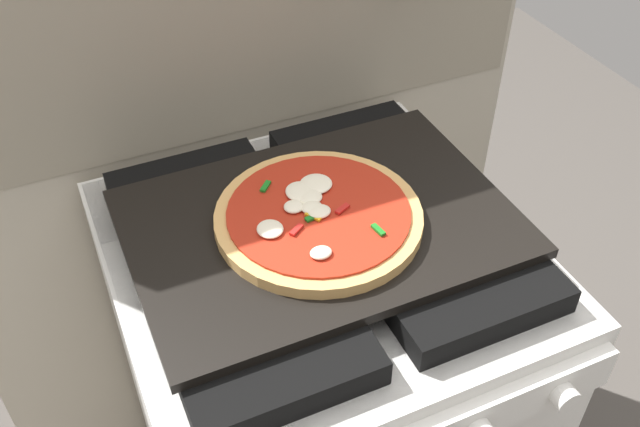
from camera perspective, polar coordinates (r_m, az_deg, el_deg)
kitchen_backsplash at (r=1.34m, az=-5.82°, el=4.11°), size 1.10×0.09×1.55m
stove at (r=1.37m, az=0.03°, el=-15.24°), size 0.60×0.64×0.90m
baking_tray at (r=1.02m, az=0.00°, el=-0.76°), size 0.54×0.38×0.02m
pizza_left at (r=1.00m, az=-0.18°, el=-0.22°), size 0.29×0.29×0.03m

